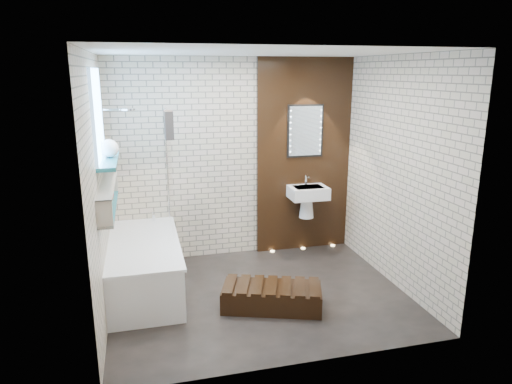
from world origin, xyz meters
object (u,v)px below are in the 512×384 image
object	(u,v)px
bathtub	(144,266)
washbasin	(308,197)
led_mirror	(305,131)
walnut_step	(272,297)
bath_screen	(169,171)

from	to	relation	value
bathtub	washbasin	bearing A→B (deg)	16.01
led_mirror	walnut_step	world-z (taller)	led_mirror
led_mirror	walnut_step	xyz separation A→B (m)	(-0.89, -1.53, -1.54)
washbasin	walnut_step	world-z (taller)	washbasin
bathtub	led_mirror	xyz separation A→B (m)	(2.17, 0.78, 1.36)
washbasin	led_mirror	bearing A→B (deg)	90.00
bath_screen	led_mirror	xyz separation A→B (m)	(1.82, 0.34, 0.37)
bathtub	washbasin	xyz separation A→B (m)	(2.17, 0.62, 0.50)
washbasin	led_mirror	size ratio (longest dim) A/B	0.83
bathtub	led_mirror	bearing A→B (deg)	19.78
led_mirror	walnut_step	size ratio (longest dim) A/B	0.68
bathtub	walnut_step	distance (m)	1.50
washbasin	led_mirror	world-z (taller)	led_mirror
bath_screen	led_mirror	world-z (taller)	led_mirror
bath_screen	walnut_step	size ratio (longest dim) A/B	1.36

